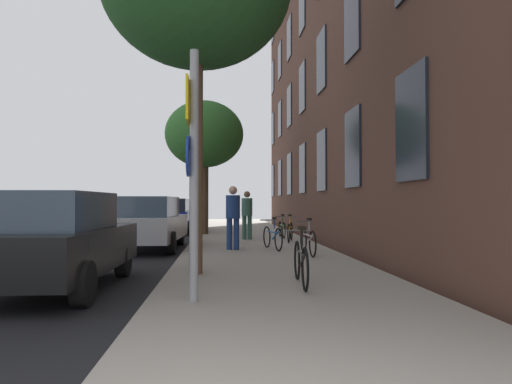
% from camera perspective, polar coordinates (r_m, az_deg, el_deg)
% --- Properties ---
extents(ground_plane, '(41.80, 41.80, 0.00)m').
position_cam_1_polar(ground_plane, '(17.45, -12.53, -6.08)').
color(ground_plane, '#332D28').
extents(road_asphalt, '(7.00, 38.00, 0.01)m').
position_cam_1_polar(road_asphalt, '(17.86, -19.25, -5.91)').
color(road_asphalt, black).
rests_on(road_asphalt, ground).
extents(sidewalk, '(4.20, 38.00, 0.12)m').
position_cam_1_polar(sidewalk, '(17.31, -0.92, -5.95)').
color(sidewalk, gray).
rests_on(sidewalk, ground).
extents(sign_post, '(0.16, 0.60, 3.43)m').
position_cam_1_polar(sign_post, '(6.22, -8.05, 3.90)').
color(sign_post, gray).
rests_on(sign_post, sidewalk).
extents(traffic_light, '(0.43, 0.24, 3.47)m').
position_cam_1_polar(traffic_light, '(22.21, -6.51, 1.38)').
color(traffic_light, black).
rests_on(traffic_light, sidewalk).
extents(tree_far, '(3.32, 3.32, 5.65)m').
position_cam_1_polar(tree_far, '(19.44, -6.54, 7.17)').
color(tree_far, '#4C3823').
rests_on(tree_far, sidewalk).
extents(bicycle_0, '(0.42, 1.72, 0.96)m').
position_cam_1_polar(bicycle_0, '(7.42, 5.69, -8.79)').
color(bicycle_0, black).
rests_on(bicycle_0, sidewalk).
extents(bicycle_1, '(0.42, 1.63, 0.95)m').
position_cam_1_polar(bicycle_1, '(11.61, 6.58, -6.11)').
color(bicycle_1, black).
rests_on(bicycle_1, sidewalk).
extents(bicycle_2, '(0.51, 1.66, 0.93)m').
position_cam_1_polar(bicycle_2, '(12.90, 2.11, -5.67)').
color(bicycle_2, black).
rests_on(bicycle_2, sidewalk).
extents(bicycle_3, '(0.54, 1.58, 0.93)m').
position_cam_1_polar(bicycle_3, '(15.42, 4.33, -4.95)').
color(bicycle_3, black).
rests_on(bicycle_3, sidewalk).
extents(bicycle_4, '(0.42, 1.59, 0.90)m').
position_cam_1_polar(bicycle_4, '(17.17, 3.30, -4.62)').
color(bicycle_4, black).
rests_on(bicycle_4, sidewalk).
extents(pedestrian_0, '(0.50, 0.50, 1.81)m').
position_cam_1_polar(pedestrian_0, '(12.86, -2.93, -2.69)').
color(pedestrian_0, navy).
rests_on(pedestrian_0, sidewalk).
extents(pedestrian_1, '(0.53, 0.53, 1.75)m').
position_cam_1_polar(pedestrian_1, '(16.36, -1.15, -2.52)').
color(pedestrian_1, '#33594C').
rests_on(pedestrian_1, sidewalk).
extents(car_0, '(1.98, 4.08, 1.62)m').
position_cam_1_polar(car_0, '(8.17, -24.29, -5.55)').
color(car_0, black).
rests_on(car_0, road_asphalt).
extents(car_1, '(1.95, 4.51, 1.62)m').
position_cam_1_polar(car_1, '(14.25, -13.26, -3.77)').
color(car_1, '#B7B7BC').
rests_on(car_1, road_asphalt).
extents(car_2, '(1.90, 4.17, 1.62)m').
position_cam_1_polar(car_2, '(21.78, -10.68, -2.91)').
color(car_2, navy).
rests_on(car_2, road_asphalt).
extents(car_3, '(1.91, 4.09, 1.62)m').
position_cam_1_polar(car_3, '(27.36, -10.13, -2.58)').
color(car_3, '#19662D').
rests_on(car_3, road_asphalt).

